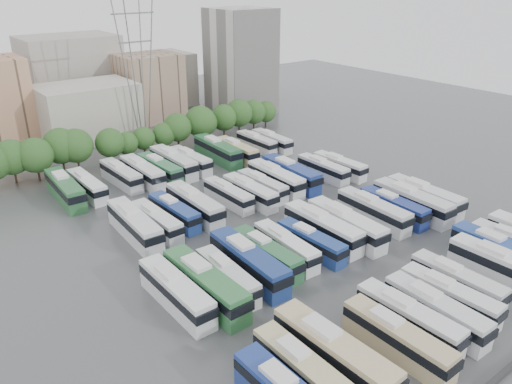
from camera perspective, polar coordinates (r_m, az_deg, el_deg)
ground at (r=71.53m, az=3.81°, el=-4.48°), size 220.00×220.00×0.00m
tree_line at (r=101.98m, az=-12.79°, el=6.52°), size 64.82×8.23×8.39m
city_buildings at (r=126.37m, az=-21.28°, el=10.34°), size 102.00×35.00×20.00m
apartment_tower at (r=131.27m, az=-1.73°, el=14.64°), size 14.00×14.00×26.00m
electricity_pylon at (r=107.53m, az=-13.51°, el=15.05°), size 9.00×6.91×33.83m
bus_r0_s1 at (r=46.57m, az=5.50°, el=-19.73°), size 2.55×11.68×3.66m
bus_r0_s2 at (r=48.17m, az=8.91°, el=-17.71°), size 3.42×13.67×4.26m
bus_r0_s4 at (r=51.33m, az=15.85°, el=-15.81°), size 2.74×11.93×3.73m
bus_r0_s5 at (r=54.18m, az=17.05°, el=-13.61°), size 2.90×11.86×3.70m
bus_r0_s6 at (r=56.10m, az=19.84°, el=-12.60°), size 2.86×11.88×3.71m
bus_r0_s7 at (r=58.86m, az=21.23°, el=-11.06°), size 3.00×11.39×3.54m
bus_r0_s8 at (r=61.81m, az=22.02°, el=-9.44°), size 2.60×11.21×3.51m
bus_r0_s10 at (r=65.98m, az=26.49°, el=-7.78°), size 3.17×13.23×4.13m
bus_r0_s11 at (r=69.46m, az=26.13°, el=-6.19°), size 3.24×12.71×3.96m
bus_r1_s0 at (r=56.05m, az=-9.10°, el=-11.20°), size 2.84×12.58×3.94m
bus_r1_s1 at (r=56.56m, az=-5.83°, el=-10.43°), size 3.23×13.74×4.29m
bus_r1_s2 at (r=58.45m, az=-3.30°, el=-9.58°), size 2.92×11.08×3.45m
bus_r1_s3 at (r=60.28m, az=-0.86°, el=-7.97°), size 3.45×13.54×4.22m
bus_r1_s4 at (r=62.46m, az=1.16°, el=-7.04°), size 2.64×11.66×3.65m
bus_r1_s5 at (r=64.30m, az=3.43°, el=-6.19°), size 2.97×11.27×3.50m
bus_r1_s6 at (r=65.67m, az=6.32°, el=-5.68°), size 2.87×10.88×3.38m
bus_r1_s7 at (r=68.60m, az=7.63°, el=-4.05°), size 2.88×13.06×4.09m
bus_r1_s8 at (r=69.92m, az=10.24°, el=-3.64°), size 3.49×13.37×4.16m
bus_r1_s10 at (r=74.92m, az=13.27°, el=-2.08°), size 3.15×12.56×3.92m
bus_r1_s11 at (r=77.15m, az=15.44°, el=-1.66°), size 2.84×11.65×3.63m
bus_r1_s12 at (r=79.03m, az=17.38°, el=-1.06°), size 3.36×13.41×4.18m
bus_r1_s13 at (r=81.67m, az=18.69°, el=-0.47°), size 3.20×13.04×4.07m
bus_r2_s1 at (r=70.67m, az=-13.71°, el=-3.66°), size 3.40×13.39×4.17m
bus_r2_s2 at (r=71.80m, az=-11.31°, el=-3.26°), size 2.83×11.26×3.51m
bus_r2_s3 at (r=74.08m, az=-9.33°, el=-2.24°), size 2.90×11.15×3.47m
bus_r2_s4 at (r=75.31m, az=-7.05°, el=-1.40°), size 2.92×12.95×4.06m
bus_r2_s6 at (r=78.88m, az=-3.18°, el=-0.30°), size 2.56×10.85×3.39m
bus_r2_s7 at (r=79.47m, az=-0.71°, el=0.02°), size 2.73×11.64×3.64m
bus_r2_s8 at (r=82.10m, az=0.73°, el=0.73°), size 2.57×10.87×3.40m
bus_r2_s9 at (r=84.39m, az=2.27°, el=1.59°), size 3.11×12.77×3.99m
bus_r2_s10 at (r=86.38m, az=4.01°, el=2.15°), size 3.43×13.41×4.17m
bus_r2_s12 at (r=89.91m, az=7.66°, el=2.65°), size 2.47×11.17×3.50m
bus_r2_s13 at (r=91.84m, az=9.52°, el=2.99°), size 2.95×11.27×3.50m
bus_r3_s0 at (r=85.62m, az=-20.99°, el=0.35°), size 3.36×13.38×4.17m
bus_r3_s1 at (r=86.42m, az=-18.75°, el=0.70°), size 2.83×11.61×3.62m
bus_r3_s3 at (r=89.23m, az=-15.17°, el=1.90°), size 3.06×11.83×3.68m
bus_r3_s4 at (r=89.30m, az=-12.86°, el=2.24°), size 2.87×12.55×3.93m
bus_r3_s5 at (r=90.49m, az=-10.96°, el=2.65°), size 3.18×12.17×3.79m
bus_r3_s6 at (r=92.69m, az=-9.41°, el=3.39°), size 3.04×13.17×4.12m
bus_r3_s7 at (r=94.03m, az=-7.53°, el=3.63°), size 2.97×11.45×3.56m
bus_r3_s9 at (r=97.82m, az=-4.41°, el=4.78°), size 3.37×13.65×4.25m
bus_r3_s10 at (r=98.37m, az=-2.23°, el=4.78°), size 2.90×11.89×3.71m
bus_r3_s12 at (r=103.63m, az=0.07°, el=5.71°), size 2.56×10.93×3.42m
bus_r3_s13 at (r=104.52m, az=1.83°, el=5.88°), size 2.66×11.14×3.48m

